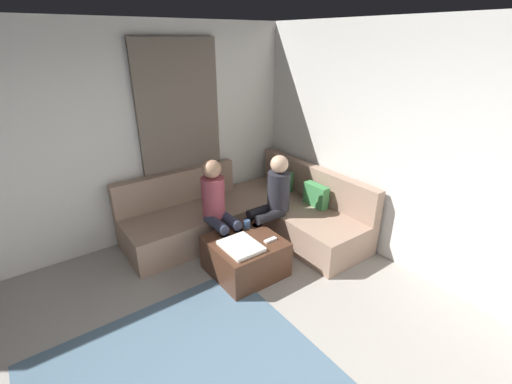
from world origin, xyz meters
TOP-DOWN VIEW (x-y plane):
  - wall_back at (0.00, 2.94)m, footprint 6.00×0.12m
  - wall_left at (-2.94, 0.00)m, footprint 0.12×6.00m
  - curtain_panel at (-2.84, 1.30)m, footprint 0.06×1.10m
  - sectional_couch at (-2.08, 1.88)m, footprint 2.10×2.55m
  - ottoman at (-1.42, 1.32)m, footprint 0.76×0.76m
  - folded_blanket at (-1.32, 1.20)m, footprint 0.44×0.36m
  - coffee_mug at (-1.64, 1.50)m, footprint 0.08×0.08m
  - game_remote at (-1.24, 1.54)m, footprint 0.05×0.15m
  - person_on_couch_back at (-1.70, 1.93)m, footprint 0.30×0.60m
  - person_on_couch_side at (-1.93, 1.28)m, footprint 0.60×0.30m

SIDE VIEW (x-z plane):
  - ottoman at x=-1.42m, z-range 0.00..0.42m
  - sectional_couch at x=-2.08m, z-range -0.15..0.72m
  - game_remote at x=-1.24m, z-range 0.42..0.44m
  - folded_blanket at x=-1.32m, z-range 0.42..0.46m
  - coffee_mug at x=-1.64m, z-range 0.42..0.52m
  - person_on_couch_back at x=-1.70m, z-range 0.06..1.26m
  - person_on_couch_side at x=-1.93m, z-range 0.06..1.26m
  - curtain_panel at x=-2.84m, z-range 0.00..2.50m
  - wall_back at x=0.00m, z-range 0.00..2.70m
  - wall_left at x=-2.94m, z-range 0.00..2.70m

